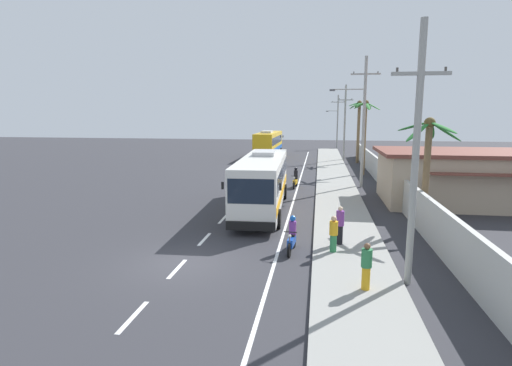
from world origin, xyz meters
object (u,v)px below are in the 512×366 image
pedestrian_near_kerb (340,224)px  palm_second (365,125)px  pedestrian_far_walk (366,265)px  roadside_building (493,178)px  motorcycle_trailing (292,237)px  palm_nearest (428,153)px  coach_bus_far_lane (268,143)px  utility_pole_mid (363,119)px  utility_pole_far (345,122)px  pedestrian_midwalk (334,233)px  utility_pole_nearest (416,153)px  coach_bus_foreground (263,180)px  palm_third (359,122)px  utility_pole_distant (337,120)px  motorcycle_beside_bus (295,179)px

pedestrian_near_kerb → palm_second: size_ratio=0.24×
pedestrian_far_walk → roadside_building: size_ratio=0.11×
motorcycle_trailing → pedestrian_near_kerb: 2.34m
pedestrian_far_walk → motorcycle_trailing: bearing=-138.1°
motorcycle_trailing → palm_second: (5.40, 23.92, 4.28)m
palm_nearest → coach_bus_far_lane: bearing=110.1°
pedestrian_near_kerb → palm_second: 23.50m
utility_pole_mid → utility_pole_far: size_ratio=1.09×
utility_pole_mid → utility_pole_far: (-0.24, 19.68, -0.63)m
pedestrian_near_kerb → pedestrian_midwalk: size_ratio=1.11×
pedestrian_midwalk → utility_pole_nearest: bearing=173.6°
pedestrian_near_kerb → utility_pole_nearest: bearing=36.7°
utility_pole_nearest → utility_pole_mid: size_ratio=0.86×
motorcycle_trailing → utility_pole_nearest: utility_pole_nearest is taller
coach_bus_foreground → palm_third: size_ratio=1.59×
pedestrian_midwalk → roadside_building: size_ratio=0.11×
pedestrian_near_kerb → utility_pole_distant: size_ratio=0.19×
coach_bus_far_lane → palm_second: 18.94m
pedestrian_near_kerb → motorcycle_trailing: bearing=-58.6°
coach_bus_far_lane → palm_second: size_ratio=1.62×
utility_pole_mid → palm_second: utility_pole_mid is taller
utility_pole_far → utility_pole_distant: bearing=90.5°
motorcycle_beside_bus → motorcycle_trailing: (0.77, -15.80, -0.02)m
motorcycle_trailing → palm_nearest: (6.61, 4.88, 3.32)m
coach_bus_foreground → pedestrian_near_kerb: size_ratio=6.89×
motorcycle_beside_bus → palm_second: 11.05m
palm_third → pedestrian_far_walk: bearing=-94.5°
utility_pole_distant → palm_second: size_ratio=1.26×
coach_bus_foreground → palm_third: palm_third is taller
pedestrian_far_walk → utility_pole_mid: size_ratio=0.15×
utility_pole_distant → motorcycle_beside_bus: bearing=-96.8°
utility_pole_nearest → palm_second: (1.10, 26.71, 0.28)m
palm_third → palm_second: bearing=-91.9°
coach_bus_far_lane → palm_second: bearing=-53.0°
motorcycle_trailing → pedestrian_midwalk: 1.80m
motorcycle_trailing → utility_pole_distant: utility_pole_distant is taller
pedestrian_far_walk → palm_second: size_ratio=0.22×
pedestrian_midwalk → utility_pole_far: bearing=-53.9°
palm_nearest → roadside_building: 9.06m
coach_bus_far_lane → roadside_building: size_ratio=0.80×
utility_pole_far → motorcycle_beside_bus: bearing=-103.5°
coach_bus_far_lane → utility_pole_mid: size_ratio=1.13×
palm_second → utility_pole_far: bearing=95.3°
utility_pole_distant → palm_third: (1.69, -22.07, 0.14)m
coach_bus_foreground → utility_pole_distant: (6.43, 48.56, 3.02)m
pedestrian_far_walk → coach_bus_far_lane: bearing=-162.2°
coach_bus_foreground → palm_nearest: bearing=-17.3°
coach_bus_foreground → palm_third: 27.89m
motorcycle_beside_bus → pedestrian_near_kerb: size_ratio=1.13×
coach_bus_foreground → pedestrian_near_kerb: coach_bus_foreground is taller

